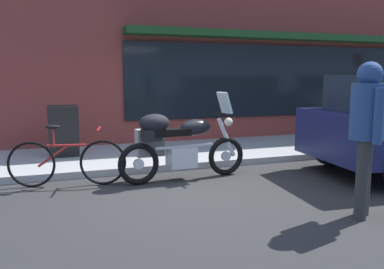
% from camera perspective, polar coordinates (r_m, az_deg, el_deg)
% --- Properties ---
extents(ground_plane, '(80.00, 80.00, 0.00)m').
position_cam_1_polar(ground_plane, '(5.82, 0.28, -8.10)').
color(ground_plane, '#2C2C2C').
extents(touring_motorcycle, '(2.17, 0.62, 1.40)m').
position_cam_1_polar(touring_motorcycle, '(6.29, -2.30, -1.21)').
color(touring_motorcycle, black).
rests_on(touring_motorcycle, ground_plane).
extents(parked_bicycle, '(1.72, 0.53, 0.94)m').
position_cam_1_polar(parked_bicycle, '(6.26, -17.55, -3.74)').
color(parked_bicycle, black).
rests_on(parked_bicycle, ground_plane).
extents(pedestrian_walking, '(0.46, 0.55, 1.81)m').
position_cam_1_polar(pedestrian_walking, '(4.95, 23.91, 1.82)').
color(pedestrian_walking, '#2F2F2F').
rests_on(pedestrian_walking, ground_plane).
extents(sandwich_board_sign, '(0.55, 0.42, 0.99)m').
position_cam_1_polar(sandwich_board_sign, '(7.89, -18.01, 0.41)').
color(sandwich_board_sign, black).
rests_on(sandwich_board_sign, sidewalk_curb).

